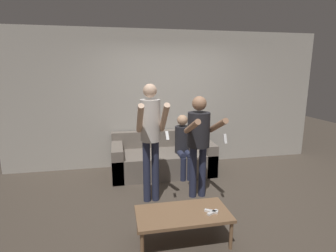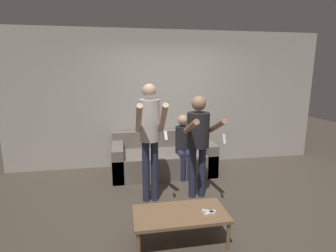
% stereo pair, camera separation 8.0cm
% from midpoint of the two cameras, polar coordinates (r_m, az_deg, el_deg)
% --- Properties ---
extents(ground_plane, '(14.00, 14.00, 0.00)m').
position_cam_midpoint_polar(ground_plane, '(4.08, 5.31, -16.16)').
color(ground_plane, '#4C4238').
extents(wall_back, '(6.40, 0.06, 2.70)m').
position_cam_midpoint_polar(wall_back, '(5.33, 0.60, 5.82)').
color(wall_back, '#B7B2A8').
rests_on(wall_back, ground_plane).
extents(couch, '(1.88, 0.91, 0.74)m').
position_cam_midpoint_polar(couch, '(5.06, -0.67, -7.15)').
color(couch, slate).
rests_on(couch, ground_plane).
extents(person_standing_left, '(0.41, 0.61, 1.74)m').
position_cam_midpoint_polar(person_standing_left, '(3.73, -3.35, -1.21)').
color(person_standing_left, '#282D47').
rests_on(person_standing_left, ground_plane).
extents(person_standing_right, '(0.45, 0.74, 1.56)m').
position_cam_midpoint_polar(person_standing_right, '(3.90, 7.24, -2.16)').
color(person_standing_right, '#282D47').
rests_on(person_standing_right, ground_plane).
extents(person_seated, '(0.27, 0.51, 1.13)m').
position_cam_midpoint_polar(person_seated, '(4.82, 3.88, -3.87)').
color(person_seated, '#282D47').
rests_on(person_seated, ground_plane).
extents(coffee_table, '(1.05, 0.54, 0.36)m').
position_cam_midpoint_polar(coffee_table, '(3.11, 3.46, -18.86)').
color(coffee_table, '#846042').
rests_on(coffee_table, ground_plane).
extents(remote_near, '(0.15, 0.10, 0.02)m').
position_cam_midpoint_polar(remote_near, '(3.10, 9.92, -18.16)').
color(remote_near, white).
rests_on(remote_near, coffee_table).
extents(remote_far, '(0.15, 0.11, 0.02)m').
position_cam_midpoint_polar(remote_far, '(3.12, 9.61, -17.92)').
color(remote_far, white).
rests_on(remote_far, coffee_table).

